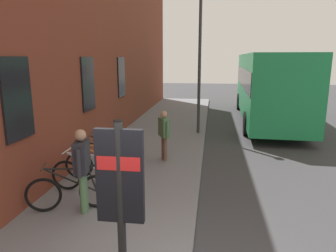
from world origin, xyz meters
The scene contains 12 objects.
ground centered at (6.00, -1.00, 0.00)m, with size 60.00×60.00×0.00m, color #38383A.
sidewalk_pavement centered at (8.00, 1.75, 0.06)m, with size 24.00×3.50×0.12m, color slate.
station_facade centered at (8.99, 3.80, 4.92)m, with size 22.00×0.65×9.85m.
bicycle_leaning_wall centered at (2.06, 2.55, 0.51)m, with size 0.69×1.70×0.97m.
bicycle_under_window centered at (3.00, 2.55, 0.51)m, with size 0.48×1.77×0.97m.
bicycle_beside_lamp centered at (3.75, 2.56, 0.51)m, with size 0.48×1.77×0.97m.
bicycle_mid_rack centered at (4.61, 2.60, 0.51)m, with size 0.48×1.76×0.97m.
transit_info_sign centered at (-0.30, 0.76, 1.72)m, with size 0.10×0.55×2.40m.
city_bus centered at (12.78, -3.00, 1.92)m, with size 10.58×2.90×3.35m.
pedestrian_by_facade centered at (5.45, 1.15, 1.05)m, with size 0.51×0.41×1.52m.
pedestrian_crossing_street centered at (2.04, 2.26, 1.16)m, with size 0.64×0.33×1.71m.
street_lamp centered at (9.17, 0.30, 3.37)m, with size 0.28×0.28×5.53m.
Camera 1 is at (-3.49, -0.24, 3.18)m, focal length 33.30 mm.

